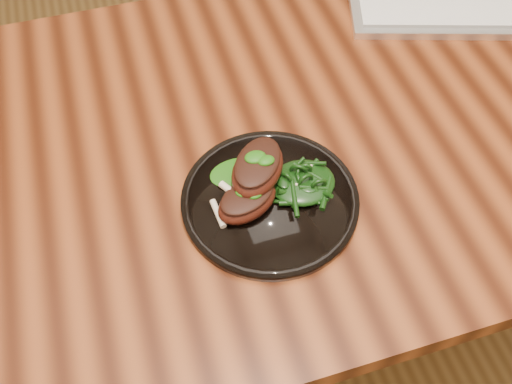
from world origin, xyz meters
TOP-DOWN VIEW (x-y plane):
  - desk at (0.00, 0.00)m, footprint 1.60×0.80m
  - plate at (-0.08, -0.14)m, footprint 0.26×0.26m
  - lamb_chop_front at (-0.11, -0.15)m, footprint 0.11×0.09m
  - lamb_chop_back at (-0.09, -0.11)m, footprint 0.12×0.12m
  - herb_smear at (-0.11, -0.08)m, footprint 0.09×0.06m
  - greens_heap at (-0.02, -0.13)m, footprint 0.10×0.09m
  - keyboard at (0.42, 0.16)m, footprint 0.46×0.26m

SIDE VIEW (x-z plane):
  - desk at x=0.00m, z-range 0.29..1.04m
  - plate at x=-0.08m, z-range 0.75..0.77m
  - keyboard at x=0.42m, z-range 0.75..0.77m
  - herb_smear at x=-0.11m, z-range 0.76..0.77m
  - greens_heap at x=-0.02m, z-range 0.76..0.80m
  - lamb_chop_front at x=-0.11m, z-range 0.76..0.81m
  - lamb_chop_back at x=-0.09m, z-range 0.78..0.83m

